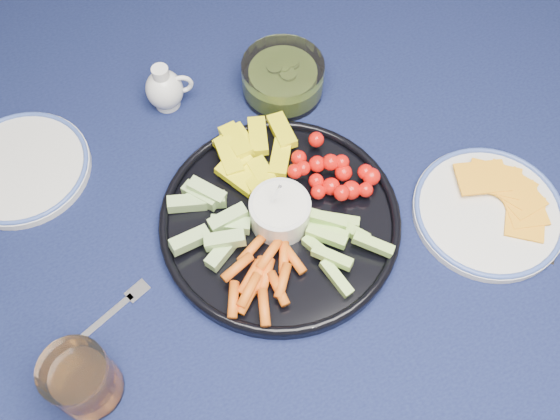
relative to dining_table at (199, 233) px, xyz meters
name	(u,v)px	position (x,y,z in m)	size (l,w,h in m)	color
dining_table	(199,233)	(0.00, 0.00, 0.00)	(1.67, 1.07, 0.75)	#51311B
crudite_platter	(278,219)	(0.10, -0.08, 0.11)	(0.34, 0.34, 0.11)	black
creamer_pitcher	(165,89)	(0.03, 0.19, 0.12)	(0.07, 0.06, 0.08)	white
pickle_bowl	(283,79)	(0.21, 0.14, 0.11)	(0.13, 0.13, 0.06)	silver
cheese_plate	(489,210)	(0.38, -0.19, 0.10)	(0.21, 0.21, 0.03)	silver
juice_tumbler	(83,381)	(-0.21, -0.19, 0.13)	(0.08, 0.08, 0.09)	silver
fork_left	(110,314)	(-0.16, -0.11, 0.09)	(0.14, 0.06, 0.00)	silver
fork_right	(508,247)	(0.37, -0.25, 0.09)	(0.12, 0.11, 0.00)	silver
side_plate_extra	(22,168)	(-0.21, 0.16, 0.10)	(0.20, 0.20, 0.02)	silver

